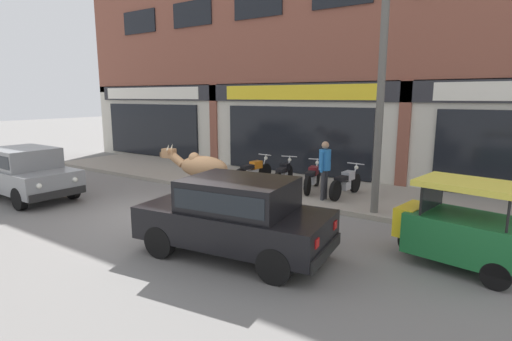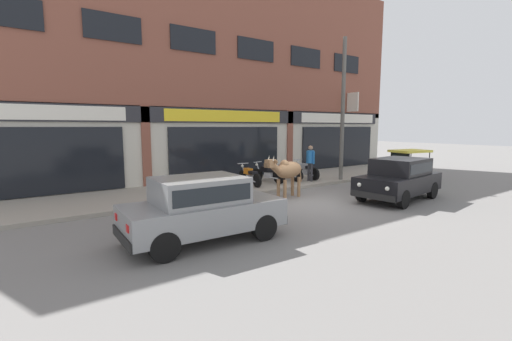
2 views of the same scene
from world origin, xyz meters
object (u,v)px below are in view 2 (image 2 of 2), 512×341
at_px(car_0, 399,177).
at_px(auto_rickshaw, 407,169).
at_px(motorcycle_3, 306,170).
at_px(pedestrian, 310,159).
at_px(motorcycle_1, 268,174).
at_px(car_1, 202,206).
at_px(motorcycle_2, 286,172).
at_px(utility_pole, 343,110).
at_px(motorcycle_0, 250,176).
at_px(cow, 287,171).

bearing_deg(car_0, auto_rickshaw, 27.51).
bearing_deg(motorcycle_3, pedestrian, -118.79).
distance_m(motorcycle_1, pedestrian, 2.03).
xyz_separation_m(car_1, pedestrian, (7.42, 4.28, 0.30)).
xyz_separation_m(motorcycle_2, utility_pole, (2.29, -1.22, 2.80)).
relative_size(auto_rickshaw, utility_pole, 0.33).
bearing_deg(utility_pole, car_0, -109.44).
distance_m(motorcycle_0, motorcycle_1, 1.07).
xyz_separation_m(cow, car_1, (-4.55, -2.46, -0.19)).
xyz_separation_m(motorcycle_1, utility_pole, (3.30, -1.24, 2.80)).
distance_m(motorcycle_1, motorcycle_3, 2.12).
height_order(car_1, motorcycle_2, car_1).
relative_size(cow, pedestrian, 1.32).
bearing_deg(motorcycle_0, cow, -90.93).
distance_m(motorcycle_3, utility_pole, 3.23).
height_order(car_0, pedestrian, pedestrian).
height_order(auto_rickshaw, motorcycle_1, auto_rickshaw).
bearing_deg(car_1, motorcycle_1, 41.96).
height_order(motorcycle_0, utility_pole, utility_pole).
bearing_deg(car_0, cow, 141.63).
distance_m(motorcycle_2, pedestrian, 1.24).
bearing_deg(cow, motorcycle_2, 50.96).
bearing_deg(cow, car_1, -151.59).
xyz_separation_m(cow, motorcycle_0, (0.04, 2.48, -0.49)).
bearing_deg(motorcycle_3, motorcycle_0, 179.71).
xyz_separation_m(motorcycle_0, motorcycle_3, (3.18, -0.02, 0.00)).
relative_size(car_0, utility_pole, 0.59).
xyz_separation_m(cow, pedestrian, (2.86, 1.81, 0.11)).
bearing_deg(auto_rickshaw, utility_pole, 136.40).
xyz_separation_m(auto_rickshaw, motorcycle_0, (-6.47, 3.11, -0.15)).
bearing_deg(motorcycle_1, pedestrian, -24.84).
distance_m(car_0, car_1, 7.62).
relative_size(motorcycle_3, utility_pole, 0.28).
xyz_separation_m(cow, motorcycle_3, (3.22, 2.47, -0.49)).
bearing_deg(car_0, motorcycle_3, 88.12).
relative_size(motorcycle_1, pedestrian, 1.11).
bearing_deg(auto_rickshaw, motorcycle_0, 154.33).
bearing_deg(motorcycle_2, car_1, -142.76).
height_order(car_0, motorcycle_0, car_0).
height_order(car_1, utility_pole, utility_pole).
distance_m(auto_rickshaw, motorcycle_3, 4.52).
relative_size(cow, car_0, 0.56).
bearing_deg(cow, auto_rickshaw, -5.50).
bearing_deg(motorcycle_3, utility_pole, -42.59).
height_order(cow, pedestrian, pedestrian).
height_order(car_0, auto_rickshaw, auto_rickshaw).
xyz_separation_m(cow, car_0, (3.06, -2.42, -0.19)).
bearing_deg(motorcycle_3, motorcycle_2, 173.01).
height_order(cow, motorcycle_3, cow).
bearing_deg(utility_pole, motorcycle_1, 159.34).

